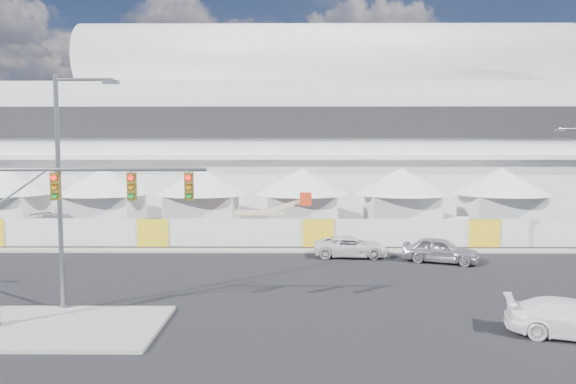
{
  "coord_description": "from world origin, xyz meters",
  "views": [
    {
      "loc": [
        4.08,
        -22.39,
        6.89
      ],
      "look_at": [
        3.84,
        10.0,
        4.32
      ],
      "focal_mm": 32.0,
      "sensor_mm": 36.0,
      "label": 1
    }
  ],
  "objects_px": {
    "lot_car_a": "(470,228)",
    "traffic_mast": "(37,228)",
    "lot_car_b": "(567,230)",
    "boom_lift": "(253,226)",
    "pickup_curb": "(351,247)",
    "lot_car_c": "(61,224)",
    "sedan_silver": "(440,250)",
    "streetlight_median": "(65,176)",
    "pickup_near": "(574,319)"
  },
  "relations": [
    {
      "from": "boom_lift",
      "to": "traffic_mast",
      "type": "bearing_deg",
      "value": -107.28
    },
    {
      "from": "traffic_mast",
      "to": "lot_car_b",
      "type": "bearing_deg",
      "value": 34.03
    },
    {
      "from": "pickup_near",
      "to": "lot_car_c",
      "type": "bearing_deg",
      "value": 67.89
    },
    {
      "from": "lot_car_a",
      "to": "lot_car_b",
      "type": "bearing_deg",
      "value": -73.08
    },
    {
      "from": "pickup_near",
      "to": "boom_lift",
      "type": "bearing_deg",
      "value": 48.33
    },
    {
      "from": "traffic_mast",
      "to": "pickup_curb",
      "type": "bearing_deg",
      "value": 45.76
    },
    {
      "from": "traffic_mast",
      "to": "pickup_near",
      "type": "bearing_deg",
      "value": -1.61
    },
    {
      "from": "pickup_near",
      "to": "lot_car_a",
      "type": "relative_size",
      "value": 0.97
    },
    {
      "from": "lot_car_c",
      "to": "lot_car_a",
      "type": "bearing_deg",
      "value": -64.66
    },
    {
      "from": "pickup_curb",
      "to": "streetlight_median",
      "type": "relative_size",
      "value": 0.49
    },
    {
      "from": "pickup_curb",
      "to": "lot_car_c",
      "type": "distance_m",
      "value": 25.05
    },
    {
      "from": "streetlight_median",
      "to": "lot_car_c",
      "type": "bearing_deg",
      "value": 115.03
    },
    {
      "from": "lot_car_a",
      "to": "boom_lift",
      "type": "height_order",
      "value": "boom_lift"
    },
    {
      "from": "pickup_curb",
      "to": "traffic_mast",
      "type": "distance_m",
      "value": 19.75
    },
    {
      "from": "lot_car_a",
      "to": "streetlight_median",
      "type": "bearing_deg",
      "value": 146.96
    },
    {
      "from": "pickup_near",
      "to": "boom_lift",
      "type": "relative_size",
      "value": 0.67
    },
    {
      "from": "lot_car_a",
      "to": "boom_lift",
      "type": "xyz_separation_m",
      "value": [
        -17.3,
        -0.26,
        0.17
      ]
    },
    {
      "from": "sedan_silver",
      "to": "traffic_mast",
      "type": "xyz_separation_m",
      "value": [
        -18.93,
        -12.29,
        3.22
      ]
    },
    {
      "from": "lot_car_b",
      "to": "traffic_mast",
      "type": "height_order",
      "value": "traffic_mast"
    },
    {
      "from": "lot_car_b",
      "to": "lot_car_c",
      "type": "xyz_separation_m",
      "value": [
        -41.24,
        1.96,
        0.19
      ]
    },
    {
      "from": "pickup_curb",
      "to": "boom_lift",
      "type": "relative_size",
      "value": 0.68
    },
    {
      "from": "lot_car_c",
      "to": "boom_lift",
      "type": "relative_size",
      "value": 0.79
    },
    {
      "from": "pickup_curb",
      "to": "lot_car_a",
      "type": "height_order",
      "value": "lot_car_a"
    },
    {
      "from": "pickup_curb",
      "to": "streetlight_median",
      "type": "height_order",
      "value": "streetlight_median"
    },
    {
      "from": "traffic_mast",
      "to": "streetlight_median",
      "type": "bearing_deg",
      "value": 87.78
    },
    {
      "from": "sedan_silver",
      "to": "boom_lift",
      "type": "height_order",
      "value": "boom_lift"
    },
    {
      "from": "pickup_near",
      "to": "lot_car_c",
      "type": "distance_m",
      "value": 38.19
    },
    {
      "from": "sedan_silver",
      "to": "lot_car_c",
      "type": "height_order",
      "value": "lot_car_c"
    },
    {
      "from": "pickup_curb",
      "to": "streetlight_median",
      "type": "distance_m",
      "value": 18.52
    },
    {
      "from": "pickup_curb",
      "to": "lot_car_a",
      "type": "xyz_separation_m",
      "value": [
        10.35,
        7.54,
        0.13
      ]
    },
    {
      "from": "traffic_mast",
      "to": "sedan_silver",
      "type": "bearing_deg",
      "value": 32.99
    },
    {
      "from": "pickup_curb",
      "to": "pickup_near",
      "type": "distance_m",
      "value": 15.94
    },
    {
      "from": "streetlight_median",
      "to": "boom_lift",
      "type": "height_order",
      "value": "streetlight_median"
    },
    {
      "from": "pickup_near",
      "to": "lot_car_c",
      "type": "relative_size",
      "value": 0.84
    },
    {
      "from": "pickup_curb",
      "to": "lot_car_b",
      "type": "xyz_separation_m",
      "value": [
        17.99,
        7.37,
        -0.05
      ]
    },
    {
      "from": "boom_lift",
      "to": "sedan_silver",
      "type": "bearing_deg",
      "value": -35.98
    },
    {
      "from": "traffic_mast",
      "to": "streetlight_median",
      "type": "height_order",
      "value": "streetlight_median"
    },
    {
      "from": "lot_car_c",
      "to": "traffic_mast",
      "type": "relative_size",
      "value": 0.64
    },
    {
      "from": "pickup_curb",
      "to": "lot_car_c",
      "type": "xyz_separation_m",
      "value": [
        -23.25,
        9.32,
        0.15
      ]
    },
    {
      "from": "streetlight_median",
      "to": "pickup_curb",
      "type": "bearing_deg",
      "value": 40.63
    },
    {
      "from": "lot_car_c",
      "to": "traffic_mast",
      "type": "distance_m",
      "value": 25.4
    },
    {
      "from": "sedan_silver",
      "to": "lot_car_b",
      "type": "relative_size",
      "value": 1.24
    },
    {
      "from": "lot_car_b",
      "to": "boom_lift",
      "type": "xyz_separation_m",
      "value": [
        -24.93,
        -0.08,
        0.35
      ]
    },
    {
      "from": "boom_lift",
      "to": "pickup_curb",
      "type": "bearing_deg",
      "value": -46.3
    },
    {
      "from": "pickup_near",
      "to": "pickup_curb",
      "type": "bearing_deg",
      "value": 40.91
    },
    {
      "from": "lot_car_a",
      "to": "sedan_silver",
      "type": "bearing_deg",
      "value": 169.68
    },
    {
      "from": "lot_car_c",
      "to": "lot_car_b",
      "type": "bearing_deg",
      "value": -64.34
    },
    {
      "from": "lot_car_a",
      "to": "traffic_mast",
      "type": "relative_size",
      "value": 0.56
    },
    {
      "from": "pickup_near",
      "to": "boom_lift",
      "type": "distance_m",
      "value": 25.66
    },
    {
      "from": "sedan_silver",
      "to": "lot_car_a",
      "type": "distance_m",
      "value": 10.48
    }
  ]
}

